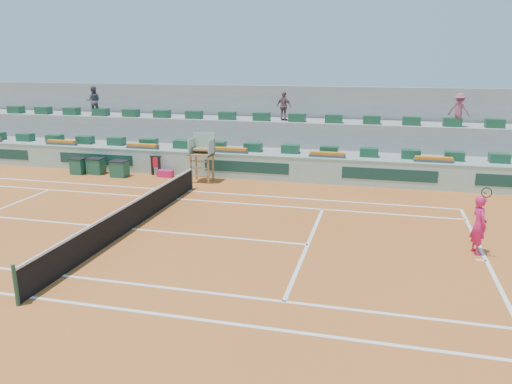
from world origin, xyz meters
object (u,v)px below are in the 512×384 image
player_bag (166,174)px  drink_cooler_a (119,169)px  umpire_chair (202,151)px  tennis_player (479,225)px

player_bag → drink_cooler_a: size_ratio=0.96×
umpire_chair → tennis_player: size_ratio=1.05×
umpire_chair → drink_cooler_a: size_ratio=2.85×
player_bag → drink_cooler_a: bearing=-167.9°
player_bag → tennis_player: tennis_player is taller
player_bag → umpire_chair: umpire_chair is taller
drink_cooler_a → umpire_chair: bearing=1.6°
drink_cooler_a → tennis_player: 17.58m
umpire_chair → player_bag: bearing=170.4°
umpire_chair → drink_cooler_a: (-4.55, -0.13, -1.12)m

